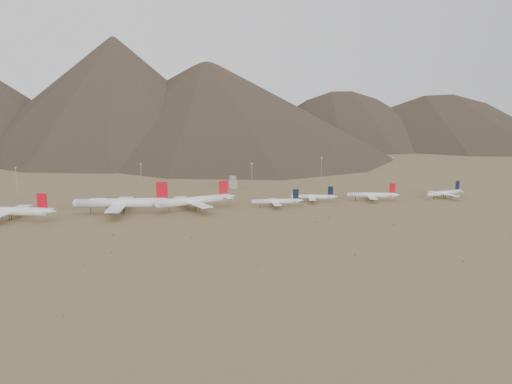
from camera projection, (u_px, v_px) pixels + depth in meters
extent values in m
plane|color=olive|center=(225.00, 216.00, 358.76)|extent=(3000.00, 3000.00, 0.00)
cylinder|color=white|center=(8.00, 211.00, 342.69)|extent=(53.17, 24.05, 5.64)
cone|color=white|center=(50.00, 211.00, 339.48)|extent=(10.97, 8.14, 5.07)
cube|color=white|center=(7.00, 212.00, 342.94)|extent=(25.39, 49.97, 0.70)
cube|color=white|center=(44.00, 211.00, 339.91)|extent=(11.14, 19.54, 0.34)
cube|color=red|center=(42.00, 200.00, 338.80)|extent=(6.84, 2.91, 10.00)
cylinder|color=black|center=(11.00, 217.00, 344.75)|extent=(0.45, 0.45, 3.82)
cylinder|color=black|center=(9.00, 218.00, 341.99)|extent=(0.45, 0.45, 3.82)
cylinder|color=slate|center=(15.00, 211.00, 352.98)|extent=(6.00, 4.26, 2.54)
cylinder|color=slate|center=(22.00, 209.00, 361.81)|extent=(6.00, 4.26, 2.54)
cylinder|color=white|center=(122.00, 203.00, 365.88)|extent=(64.37, 17.02, 6.63)
sphere|color=white|center=(77.00, 203.00, 363.27)|extent=(6.50, 6.50, 6.50)
cone|color=white|center=(171.00, 201.00, 368.71)|extent=(12.37, 7.77, 5.97)
cube|color=white|center=(120.00, 204.00, 365.94)|extent=(19.74, 59.69, 0.83)
cube|color=white|center=(164.00, 201.00, 368.27)|extent=(9.35, 22.99, 0.40)
cube|color=red|center=(162.00, 190.00, 366.73)|extent=(8.32, 1.95, 11.76)
cylinder|color=black|center=(91.00, 211.00, 364.99)|extent=(0.43, 0.43, 4.49)
cylinder|color=black|center=(124.00, 210.00, 368.54)|extent=(0.53, 0.53, 4.49)
cylinder|color=black|center=(123.00, 211.00, 365.28)|extent=(0.53, 0.53, 4.49)
ellipsoid|color=white|center=(98.00, 201.00, 364.22)|extent=(21.06, 8.26, 3.98)
cylinder|color=slate|center=(123.00, 203.00, 377.77)|extent=(6.82, 3.99, 2.98)
cylinder|color=slate|center=(117.00, 210.00, 354.66)|extent=(6.82, 3.99, 2.98)
cylinder|color=slate|center=(125.00, 201.00, 388.17)|extent=(6.82, 3.99, 2.98)
cylinder|color=slate|center=(114.00, 213.00, 344.26)|extent=(6.82, 3.99, 2.98)
cylinder|color=white|center=(193.00, 201.00, 379.03)|extent=(55.72, 23.01, 5.86)
sphere|color=white|center=(158.00, 204.00, 364.20)|extent=(5.74, 5.74, 5.74)
cone|color=white|center=(230.00, 196.00, 395.56)|extent=(11.33, 8.15, 5.27)
cube|color=white|center=(192.00, 202.00, 378.58)|extent=(24.62, 52.22, 0.73)
cube|color=white|center=(225.00, 197.00, 393.16)|extent=(10.93, 20.35, 0.35)
cube|color=red|center=(223.00, 187.00, 391.31)|extent=(7.17, 2.77, 10.39)
cylinder|color=black|center=(169.00, 210.00, 369.47)|extent=(0.38, 0.38, 3.97)
cylinder|color=black|center=(194.00, 207.00, 381.66)|extent=(0.47, 0.47, 3.97)
cylinder|color=black|center=(196.00, 207.00, 379.22)|extent=(0.47, 0.47, 3.97)
ellipsoid|color=white|center=(175.00, 200.00, 371.05)|extent=(18.61, 9.76, 3.51)
cylinder|color=slate|center=(186.00, 202.00, 387.50)|extent=(6.20, 4.25, 2.64)
cylinder|color=slate|center=(198.00, 206.00, 370.14)|extent=(6.20, 4.25, 2.64)
cylinder|color=slate|center=(182.00, 200.00, 395.32)|extent=(6.20, 4.25, 2.64)
cylinder|color=slate|center=(204.00, 208.00, 362.33)|extent=(6.20, 4.25, 2.64)
cylinder|color=white|center=(276.00, 201.00, 389.74)|extent=(34.87, 7.99, 3.76)
sphere|color=white|center=(254.00, 202.00, 387.63)|extent=(3.69, 3.69, 3.69)
cone|color=white|center=(300.00, 200.00, 392.05)|extent=(6.61, 4.13, 3.39)
cube|color=white|center=(275.00, 202.00, 389.75)|extent=(9.16, 30.17, 0.47)
cube|color=white|center=(297.00, 200.00, 391.69)|extent=(4.48, 11.59, 0.23)
cube|color=black|center=(296.00, 194.00, 390.74)|extent=(4.51, 0.89, 7.43)
cylinder|color=black|center=(260.00, 206.00, 388.79)|extent=(0.40, 0.40, 2.58)
cylinder|color=black|center=(276.00, 205.00, 391.27)|extent=(0.50, 0.50, 2.58)
cylinder|color=black|center=(277.00, 205.00, 389.43)|extent=(0.50, 0.50, 2.58)
cylinder|color=slate|center=(273.00, 201.00, 398.04)|extent=(3.65, 2.11, 1.69)
cylinder|color=slate|center=(277.00, 205.00, 381.76)|extent=(3.65, 2.11, 1.69)
cylinder|color=white|center=(312.00, 197.00, 411.21)|extent=(32.11, 12.14, 3.51)
sphere|color=white|center=(293.00, 197.00, 411.65)|extent=(3.44, 3.44, 3.44)
cone|color=white|center=(334.00, 197.00, 410.68)|extent=(6.46, 4.62, 3.16)
cube|color=white|center=(311.00, 197.00, 411.32)|extent=(12.49, 28.11, 0.44)
cube|color=white|center=(331.00, 196.00, 410.74)|extent=(5.66, 10.94, 0.21)
cube|color=black|center=(331.00, 191.00, 409.94)|extent=(4.14, 1.44, 6.94)
cylinder|color=black|center=(299.00, 200.00, 412.01)|extent=(0.37, 0.37, 2.40)
cylinder|color=black|center=(313.00, 200.00, 412.56)|extent=(0.46, 0.46, 2.40)
cylinder|color=black|center=(313.00, 200.00, 410.83)|extent=(0.46, 0.46, 2.40)
cylinder|color=slate|center=(311.00, 197.00, 419.12)|extent=(3.54, 2.40, 1.58)
cylinder|color=slate|center=(312.00, 200.00, 403.81)|extent=(3.54, 2.40, 1.58)
cylinder|color=white|center=(371.00, 195.00, 415.75)|extent=(36.71, 14.55, 4.03)
sphere|color=white|center=(349.00, 195.00, 416.58)|extent=(3.95, 3.95, 3.95)
cone|color=white|center=(397.00, 195.00, 414.77)|extent=(7.44, 5.40, 3.63)
cube|color=white|center=(370.00, 196.00, 415.89)|extent=(14.85, 32.18, 0.50)
cube|color=white|center=(393.00, 195.00, 414.89)|extent=(6.68, 12.54, 0.24)
cube|color=red|center=(392.00, 188.00, 413.99)|extent=(4.73, 1.74, 7.95)
cylinder|color=black|center=(355.00, 199.00, 416.90)|extent=(0.42, 0.42, 2.76)
cylinder|color=black|center=(372.00, 199.00, 417.28)|extent=(0.53, 0.53, 2.76)
cylinder|color=black|center=(372.00, 199.00, 415.30)|extent=(0.53, 0.53, 2.76)
cylinder|color=slate|center=(368.00, 195.00, 424.83)|extent=(4.08, 2.81, 1.81)
cylinder|color=slate|center=(372.00, 199.00, 407.28)|extent=(4.08, 2.81, 1.81)
cylinder|color=white|center=(444.00, 193.00, 427.30)|extent=(35.08, 12.15, 3.82)
sphere|color=white|center=(429.00, 195.00, 419.16)|extent=(3.74, 3.74, 3.74)
cone|color=white|center=(460.00, 191.00, 436.38)|extent=(6.97, 4.86, 3.44)
cube|color=white|center=(443.00, 194.00, 427.07)|extent=(12.70, 30.64, 0.48)
cube|color=white|center=(458.00, 191.00, 435.06)|extent=(5.82, 11.89, 0.23)
cube|color=black|center=(458.00, 185.00, 433.85)|extent=(4.52, 1.43, 7.54)
cylinder|color=black|center=(433.00, 198.00, 422.14)|extent=(0.40, 0.40, 2.61)
cylinder|color=black|center=(443.00, 196.00, 429.00)|extent=(0.50, 0.50, 2.61)
cylinder|color=black|center=(445.00, 197.00, 427.33)|extent=(0.50, 0.50, 2.61)
cylinder|color=slate|center=(436.00, 193.00, 434.58)|extent=(3.83, 2.51, 1.72)
cylinder|color=slate|center=(451.00, 196.00, 419.88)|extent=(3.83, 2.51, 1.72)
cube|color=#9A8868|center=(233.00, 184.00, 480.04)|extent=(8.00, 8.00, 8.00)
cube|color=slate|center=(232.00, 178.00, 479.04)|extent=(6.00, 6.00, 4.00)
cylinder|color=gray|center=(17.00, 182.00, 435.84)|extent=(0.50, 0.50, 25.00)
cube|color=gray|center=(15.00, 168.00, 433.70)|extent=(2.00, 0.60, 0.80)
cylinder|color=gray|center=(141.00, 177.00, 464.57)|extent=(0.50, 0.50, 25.00)
cube|color=gray|center=(141.00, 164.00, 462.42)|extent=(2.00, 0.60, 0.80)
cylinder|color=gray|center=(252.00, 177.00, 465.71)|extent=(0.50, 0.50, 25.00)
cube|color=gray|center=(252.00, 164.00, 463.57)|extent=(2.00, 0.60, 0.80)
cylinder|color=gray|center=(321.00, 170.00, 522.04)|extent=(0.50, 0.50, 25.00)
cube|color=gray|center=(321.00, 158.00, 519.90)|extent=(2.00, 0.60, 0.80)
cylinder|color=gray|center=(393.00, 170.00, 521.31)|extent=(0.50, 0.50, 25.00)
cube|color=gray|center=(393.00, 158.00, 519.16)|extent=(2.00, 0.60, 0.80)
ellipsoid|color=brown|center=(48.00, 226.00, 325.24)|extent=(0.75, 0.75, 0.48)
ellipsoid|color=brown|center=(63.00, 316.00, 185.69)|extent=(0.66, 0.66, 0.50)
ellipsoid|color=brown|center=(512.00, 238.00, 296.36)|extent=(0.75, 0.75, 0.65)
ellipsoid|color=brown|center=(315.00, 222.00, 337.31)|extent=(0.99, 0.99, 0.80)
ellipsoid|color=brown|center=(193.00, 218.00, 349.78)|extent=(0.72, 0.72, 0.40)
ellipsoid|color=brown|center=(256.00, 227.00, 322.19)|extent=(0.78, 0.78, 0.59)
ellipsoid|color=brown|center=(93.00, 248.00, 276.19)|extent=(0.59, 0.59, 0.42)
ellipsoid|color=brown|center=(259.00, 265.00, 246.06)|extent=(0.92, 0.92, 0.48)
ellipsoid|color=brown|center=(329.00, 217.00, 352.36)|extent=(0.96, 0.96, 0.54)
ellipsoid|color=brown|center=(355.00, 255.00, 262.17)|extent=(0.91, 0.91, 0.72)
ellipsoid|color=brown|center=(393.00, 225.00, 328.78)|extent=(0.89, 0.89, 0.80)
ellipsoid|color=brown|center=(191.00, 237.00, 297.81)|extent=(0.99, 0.99, 0.66)
ellipsoid|color=brown|center=(147.00, 220.00, 345.01)|extent=(0.64, 0.64, 0.50)
ellipsoid|color=brown|center=(111.00, 252.00, 266.65)|extent=(1.00, 1.00, 0.56)
ellipsoid|color=brown|center=(113.00, 235.00, 303.57)|extent=(0.91, 0.91, 0.81)
ellipsoid|color=brown|center=(114.00, 221.00, 340.08)|extent=(1.10, 1.10, 0.88)
ellipsoid|color=brown|center=(463.00, 261.00, 252.02)|extent=(0.73, 0.73, 0.61)
ellipsoid|color=brown|center=(85.00, 264.00, 247.05)|extent=(0.77, 0.77, 0.47)
ellipsoid|color=brown|center=(323.00, 227.00, 322.75)|extent=(0.59, 0.59, 0.45)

